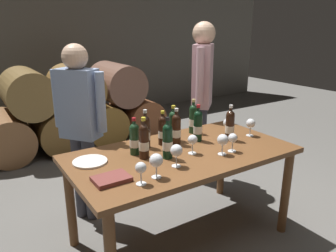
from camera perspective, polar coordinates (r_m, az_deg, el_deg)
name	(u,v)px	position (r m, az deg, el deg)	size (l,w,h in m)	color
ground_plane	(181,237)	(2.83, 2.32, -18.96)	(14.00, 14.00, 0.00)	#66635E
cellar_back_wall	(44,42)	(6.21, -21.09, 13.67)	(10.00, 0.24, 2.80)	slate
barrel_stack	(77,109)	(4.79, -15.80, 2.87)	(2.49, 0.90, 1.15)	brown
dining_table	(182,163)	(2.49, 2.51, -6.46)	(1.70, 0.90, 0.76)	brown
wine_bottle_0	(163,130)	(2.56, -0.94, -0.69)	(0.07, 0.07, 0.28)	black
wine_bottle_1	(198,125)	(2.65, 5.31, 0.11)	(0.07, 0.07, 0.31)	black
wine_bottle_2	(173,125)	(2.65, 0.95, 0.11)	(0.07, 0.07, 0.30)	#19381E
wine_bottle_3	(176,129)	(2.56, 1.47, -0.51)	(0.07, 0.07, 0.30)	black
wine_bottle_4	(168,141)	(2.29, -0.07, -2.62)	(0.07, 0.07, 0.31)	black
wine_bottle_5	(230,125)	(2.71, 10.82, 0.18)	(0.07, 0.07, 0.30)	black
wine_bottle_6	(144,141)	(2.29, -4.28, -2.64)	(0.07, 0.07, 0.30)	black
wine_bottle_7	(135,139)	(2.38, -5.93, -2.22)	(0.07, 0.07, 0.28)	#19381E
wine_bottle_8	(193,119)	(2.85, 4.48, 1.33)	(0.07, 0.07, 0.31)	#19381E
wine_bottle_9	(145,131)	(2.50, -4.00, -0.95)	(0.07, 0.07, 0.30)	black
wine_glass_0	(228,124)	(2.81, 10.51, 0.43)	(0.08, 0.08, 0.15)	white
wine_glass_1	(156,161)	(2.01, -2.09, -6.18)	(0.09, 0.09, 0.16)	white
wine_glass_2	(251,124)	(2.85, 14.38, 0.38)	(0.08, 0.08, 0.15)	white
wine_glass_3	(193,140)	(2.38, 4.37, -2.55)	(0.07, 0.07, 0.15)	white
wine_glass_4	(176,151)	(2.16, 1.50, -4.44)	(0.08, 0.08, 0.16)	white
wine_glass_5	(141,169)	(1.93, -4.82, -7.53)	(0.07, 0.07, 0.14)	white
wine_glass_6	(223,140)	(2.39, 9.63, -2.51)	(0.08, 0.08, 0.16)	white
wine_glass_7	(233,139)	(2.47, 11.36, -2.22)	(0.07, 0.07, 0.14)	white
tasting_notebook	(111,179)	(2.03, -9.96, -9.17)	(0.22, 0.16, 0.03)	brown
serving_plate	(90,162)	(2.32, -13.60, -6.13)	(0.24, 0.24, 0.01)	white
sommelier_presenting	(202,89)	(3.41, 6.06, 6.58)	(0.38, 0.37, 1.72)	#383842
taster_seated_left	(80,119)	(2.80, -15.25, 1.12)	(0.34, 0.41, 1.54)	#383842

